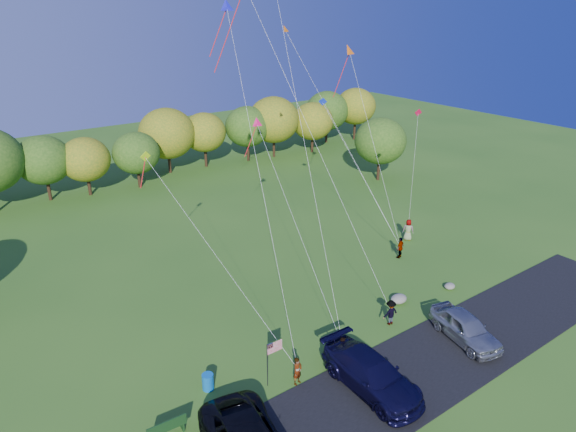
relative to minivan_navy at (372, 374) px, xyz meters
The scene contains 16 objects.
ground 4.21m from the minivan_navy, 58.62° to the left, with size 140.00×140.00×0.00m, color #31601B.
asphalt_lane 2.39m from the minivan_navy, 13.41° to the right, with size 44.00×6.00×0.06m, color black.
treeline 40.31m from the minivan_navy, 86.70° to the left, with size 77.47×28.07×8.49m.
minivan_navy is the anchor object (origin of this frame).
minivan_silver 7.82m from the minivan_navy, ahead, with size 2.05×5.11×1.74m, color #93969D.
flyer_a 4.01m from the minivan_navy, 137.81° to the left, with size 0.61×0.40×1.68m, color #4C4C59.
flyer_b 2.72m from the minivan_navy, 82.70° to the left, with size 0.77×0.60×1.59m, color #4C4C59.
flyer_c 6.52m from the minivan_navy, 34.65° to the left, with size 1.13×0.65×1.74m, color #4C4C59.
flyer_d 16.34m from the minivan_navy, 37.32° to the left, with size 1.07×0.45×1.83m, color #4C4C59.
flyer_e 20.06m from the minivan_navy, 36.35° to the left, with size 0.95×0.62×1.94m, color #4C4C59.
park_bench 10.90m from the minivan_navy, 162.39° to the left, with size 1.98×0.53×1.09m.
trash_barrel 8.87m from the minivan_navy, 144.08° to the left, with size 0.63×0.63×0.95m, color #0C5FB5.
flag_assembly 5.50m from the minivan_navy, 139.52° to the left, with size 1.01×0.66×2.73m.
boulder_near 9.34m from the minivan_navy, 33.60° to the left, with size 1.24×0.97×0.62m, color #9E998A.
boulder_far 12.98m from the minivan_navy, 19.25° to the left, with size 0.85×0.70×0.44m, color gray.
kites_aloft 24.27m from the minivan_navy, 72.64° to the left, with size 23.07×9.32×15.85m.
Camera 1 is at (-18.82, -18.86, 19.44)m, focal length 32.00 mm.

